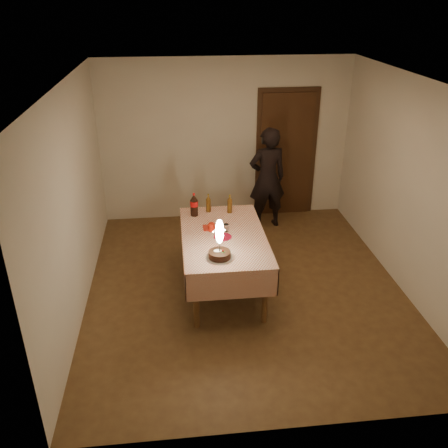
# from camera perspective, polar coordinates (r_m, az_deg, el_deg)

# --- Properties ---
(ground) EXTENTS (4.00, 4.50, 0.01)m
(ground) POSITION_cam_1_polar(r_m,az_deg,el_deg) (6.23, 2.54, -7.52)
(ground) COLOR brown
(ground) RESTS_ON ground
(room_shell) EXTENTS (4.04, 4.54, 2.62)m
(room_shell) POSITION_cam_1_polar(r_m,az_deg,el_deg) (5.57, 3.10, 7.26)
(room_shell) COLOR beige
(room_shell) RESTS_ON ground
(dining_table) EXTENTS (1.02, 1.72, 0.78)m
(dining_table) POSITION_cam_1_polar(r_m,az_deg,el_deg) (5.85, -0.05, -2.20)
(dining_table) COLOR brown
(dining_table) RESTS_ON ground
(birthday_cake) EXTENTS (0.31, 0.31, 0.48)m
(birthday_cake) POSITION_cam_1_polar(r_m,az_deg,el_deg) (5.25, -0.53, -2.85)
(birthday_cake) COLOR white
(birthday_cake) RESTS_ON dining_table
(red_plate) EXTENTS (0.22, 0.22, 0.01)m
(red_plate) POSITION_cam_1_polar(r_m,az_deg,el_deg) (5.74, -0.15, -1.56)
(red_plate) COLOR #A60B26
(red_plate) RESTS_ON dining_table
(red_cup) EXTENTS (0.08, 0.08, 0.10)m
(red_cup) POSITION_cam_1_polar(r_m,az_deg,el_deg) (5.88, -1.51, -0.37)
(red_cup) COLOR red
(red_cup) RESTS_ON dining_table
(clear_cup) EXTENTS (0.07, 0.07, 0.09)m
(clear_cup) POSITION_cam_1_polar(r_m,az_deg,el_deg) (5.88, 0.24, -0.44)
(clear_cup) COLOR white
(clear_cup) RESTS_ON dining_table
(napkin_stack) EXTENTS (0.15, 0.15, 0.02)m
(napkin_stack) POSITION_cam_1_polar(r_m,az_deg,el_deg) (5.95, -1.81, -0.45)
(napkin_stack) COLOR #A22012
(napkin_stack) RESTS_ON dining_table
(cola_bottle) EXTENTS (0.10, 0.10, 0.32)m
(cola_bottle) POSITION_cam_1_polar(r_m,az_deg,el_deg) (6.25, -3.62, 2.32)
(cola_bottle) COLOR black
(cola_bottle) RESTS_ON dining_table
(amber_bottle_left) EXTENTS (0.06, 0.06, 0.26)m
(amber_bottle_left) POSITION_cam_1_polar(r_m,az_deg,el_deg) (6.37, -1.89, 2.48)
(amber_bottle_left) COLOR #52310E
(amber_bottle_left) RESTS_ON dining_table
(amber_bottle_right) EXTENTS (0.06, 0.06, 0.26)m
(amber_bottle_right) POSITION_cam_1_polar(r_m,az_deg,el_deg) (6.34, 0.69, 2.38)
(amber_bottle_right) COLOR #52310E
(amber_bottle_right) RESTS_ON dining_table
(photographer) EXTENTS (0.64, 0.48, 1.63)m
(photographer) POSITION_cam_1_polar(r_m,az_deg,el_deg) (7.51, 5.23, 5.52)
(photographer) COLOR black
(photographer) RESTS_ON ground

